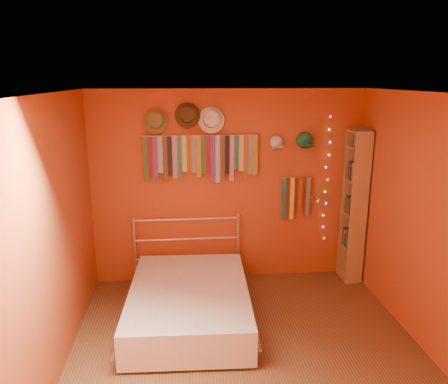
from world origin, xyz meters
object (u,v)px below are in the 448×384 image
object	(u,v)px
reading_lamp	(317,201)
tie_rack	(201,155)
bookshelf	(357,206)
bed	(189,302)

from	to	relation	value
reading_lamp	tie_rack	bearing A→B (deg)	173.33
tie_rack	bookshelf	world-z (taller)	bookshelf
tie_rack	reading_lamp	size ratio (longest dim) A/B	4.72
tie_rack	reading_lamp	xyz separation A→B (m)	(1.47, -0.17, -0.58)
bed	reading_lamp	bearing A→B (deg)	28.71
reading_lamp	bed	world-z (taller)	reading_lamp
bookshelf	bed	xyz separation A→B (m)	(-2.21, -0.84, -0.80)
bookshelf	bed	world-z (taller)	bookshelf
tie_rack	reading_lamp	world-z (taller)	tie_rack
bookshelf	bed	bearing A→B (deg)	-159.22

